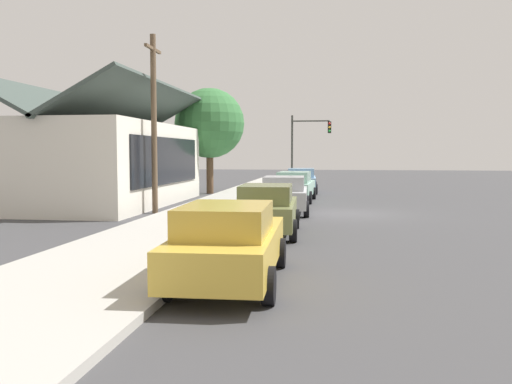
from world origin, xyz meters
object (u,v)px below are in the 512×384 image
object	(u,v)px
car_seafoam	(295,186)
shade_tree	(210,124)
car_mustard	(229,242)
car_skyblue	(301,180)
car_olive	(267,209)
traffic_light_main	(307,140)
utility_pole_wooden	(154,121)
car_silver	(284,194)
fire_hydrant_red	(261,195)

from	to	relation	value
car_seafoam	shade_tree	xyz separation A→B (m)	(4.84, 5.72, 3.60)
car_mustard	car_skyblue	distance (m)	24.36
car_olive	traffic_light_main	distance (m)	21.48
car_olive	car_skyblue	distance (m)	17.99
car_olive	traffic_light_main	bearing A→B (deg)	-2.90
car_skyblue	utility_pole_wooden	xyz separation A→B (m)	(-12.64, 5.46, 3.11)
car_mustard	shade_tree	world-z (taller)	shade_tree
car_silver	car_olive	bearing A→B (deg)	177.34
car_silver	car_seafoam	xyz separation A→B (m)	(5.78, -0.02, 0.00)
car_mustard	car_seafoam	distance (m)	18.14
traffic_light_main	fire_hydrant_red	distance (m)	12.36
car_silver	fire_hydrant_red	world-z (taller)	car_silver
car_mustard	car_skyblue	world-z (taller)	same
shade_tree	traffic_light_main	world-z (taller)	shade_tree
car_seafoam	shade_tree	bearing A→B (deg)	51.77
shade_tree	fire_hydrant_red	size ratio (longest dim) A/B	9.33
shade_tree	fire_hydrant_red	bearing A→B (deg)	-149.50
car_silver	car_skyblue	xyz separation A→B (m)	(12.00, 0.01, -0.00)
car_mustard	utility_pole_wooden	distance (m)	13.33
car_mustard	car_silver	bearing A→B (deg)	-1.63
car_silver	shade_tree	bearing A→B (deg)	25.57
car_skyblue	shade_tree	size ratio (longest dim) A/B	0.68
car_mustard	car_silver	world-z (taller)	same
car_silver	utility_pole_wooden	distance (m)	6.33
traffic_light_main	car_silver	bearing A→B (deg)	179.30
car_mustard	fire_hydrant_red	xyz separation A→B (m)	(15.80, 1.52, -0.32)
car_olive	traffic_light_main	world-z (taller)	traffic_light_main
car_seafoam	utility_pole_wooden	xyz separation A→B (m)	(-6.41, 5.49, 3.11)
car_olive	utility_pole_wooden	size ratio (longest dim) A/B	0.61
fire_hydrant_red	car_seafoam	bearing A→B (deg)	-32.48
car_mustard	shade_tree	xyz separation A→B (m)	(22.97, 5.74, 3.60)
car_silver	fire_hydrant_red	distance (m)	3.75
car_mustard	car_olive	xyz separation A→B (m)	(6.37, 0.04, -0.00)
car_mustard	car_olive	size ratio (longest dim) A/B	1.07
car_silver	car_skyblue	bearing A→B (deg)	-2.60
utility_pole_wooden	car_olive	bearing A→B (deg)	-134.39
car_mustard	car_olive	distance (m)	6.37
car_olive	car_skyblue	world-z (taller)	same
car_olive	car_seafoam	distance (m)	11.77
car_mustard	car_silver	xyz separation A→B (m)	(12.36, 0.04, -0.00)
car_silver	traffic_light_main	distance (m)	15.55
car_skyblue	fire_hydrant_red	size ratio (longest dim) A/B	6.32
car_mustard	shade_tree	size ratio (longest dim) A/B	0.74
shade_tree	fire_hydrant_red	xyz separation A→B (m)	(-7.18, -4.23, -3.92)
utility_pole_wooden	car_mustard	bearing A→B (deg)	-154.81
car_silver	car_mustard	bearing A→B (deg)	177.54
car_silver	utility_pole_wooden	size ratio (longest dim) A/B	0.60
car_seafoam	fire_hydrant_red	bearing A→B (deg)	149.51
car_olive	shade_tree	xyz separation A→B (m)	(16.61, 5.70, 3.60)
car_olive	car_skyblue	bearing A→B (deg)	-2.35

